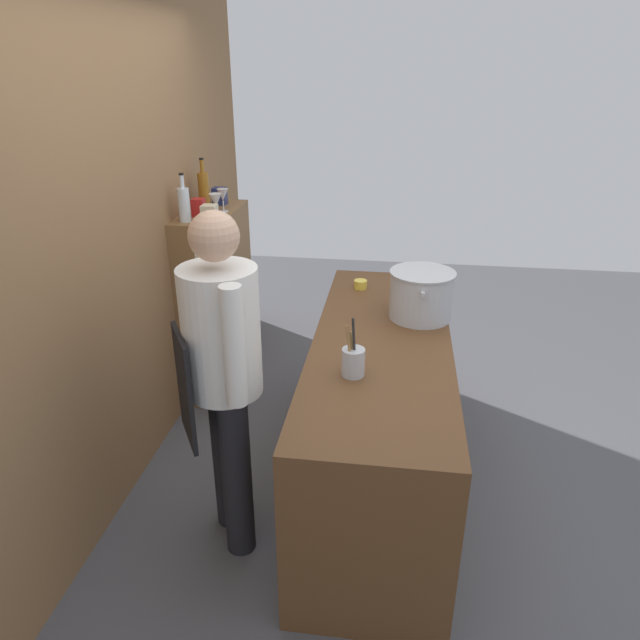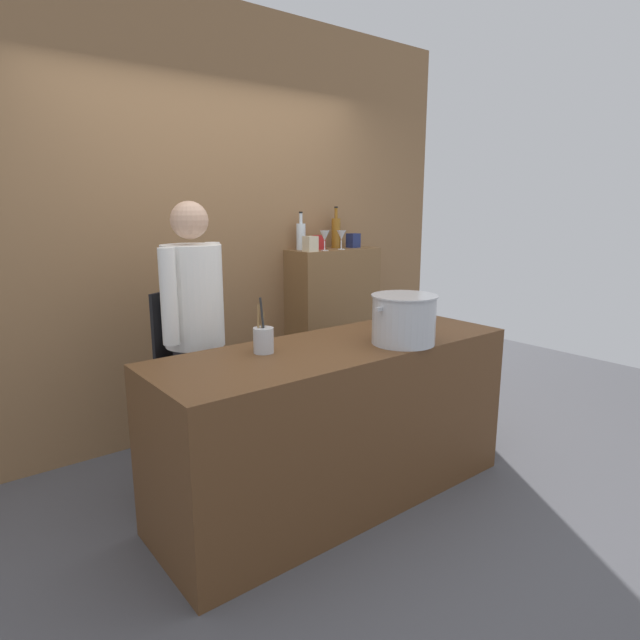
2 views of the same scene
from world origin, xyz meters
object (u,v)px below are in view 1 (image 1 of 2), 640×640
Objects in this scene: stockpot_large at (421,295)px; spice_tin_cream at (210,215)px; wine_bottle_clear at (184,204)px; wine_glass_tall at (216,201)px; utensil_crock at (353,361)px; spice_tin_navy at (220,196)px; wine_bottle_amber at (204,190)px; wine_glass_short at (223,196)px; spice_tin_red at (199,207)px; chef at (223,366)px; butter_jar at (360,284)px.

stockpot_large is 3.58× the size of spice_tin_cream.
wine_bottle_clear is 0.20m from wine_glass_tall.
wine_glass_tall is at bearing 69.44° from stockpot_large.
stockpot_large is 1.36m from spice_tin_cream.
utensil_crock is 2.47× the size of spice_tin_cream.
wine_bottle_clear reaches higher than spice_tin_navy.
wine_glass_tall reaches higher than utensil_crock.
wine_bottle_amber is 0.17m from wine_glass_short.
spice_tin_cream is at bearing -144.41° from spice_tin_red.
spice_tin_cream is at bearing 168.74° from chef.
chef reaches higher than stockpot_large.
spice_tin_cream is at bearing 42.99° from utensil_crock.
wine_bottle_amber reaches higher than spice_tin_cream.
wine_glass_short is (0.66, 1.29, 0.37)m from stockpot_large.
wine_bottle_amber is 0.29m from wine_glass_tall.
wine_glass_short is 0.23m from spice_tin_navy.
chef is 15.00× the size of spice_tin_red.
stockpot_large is at bearing -110.56° from wine_glass_tall.
butter_jar is (1.21, -0.52, -0.04)m from chef.
chef is 1.78m from spice_tin_navy.
stockpot_large is 5.08× the size of butter_jar.
wine_bottle_clear is 2.54× the size of spice_tin_cream.
spice_tin_red is (1.34, 0.53, 0.38)m from chef.
stockpot_large is 1.25× the size of wine_bottle_amber.
wine_glass_short is 1.30× the size of spice_tin_navy.
butter_jar is 0.70× the size of spice_tin_cream.
wine_glass_tall is at bearing -177.62° from wine_glass_short.
stockpot_large is at bearing -104.68° from wine_bottle_clear.
stockpot_large is 1.55m from wine_bottle_clear.
wine_bottle_clear is 2.55× the size of spice_tin_navy.
wine_bottle_amber is (0.73, 1.44, 0.39)m from stockpot_large.
chef is 14.33× the size of spice_tin_cream.
utensil_crock is 3.50× the size of butter_jar.
utensil_crock is at bearing -138.03° from spice_tin_red.
butter_jar is 1.04m from wine_glass_tall.
wine_glass_short is (1.35, 0.98, 0.43)m from utensil_crock.
wine_glass_tall reaches higher than spice_tin_navy.
chef is at bearing -163.44° from spice_tin_navy.
butter_jar is 1.14m from spice_tin_red.
wine_bottle_clear is 0.16m from spice_tin_red.
chef reaches higher than spice_tin_cream.
utensil_crock is at bearing -144.13° from wine_glass_short.
spice_tin_navy is at bearing 23.02° from wine_glass_short.
wine_glass_short reaches higher than spice_tin_red.
stockpot_large is 1.42m from wine_glass_tall.
wine_bottle_clear is 0.49m from spice_tin_navy.
spice_tin_cream reaches higher than stockpot_large.
butter_jar is 0.52× the size of wine_glass_tall.
wine_glass_short is at bearing 1.61° from spice_tin_cream.
stockpot_large is 2.75× the size of wine_glass_short.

